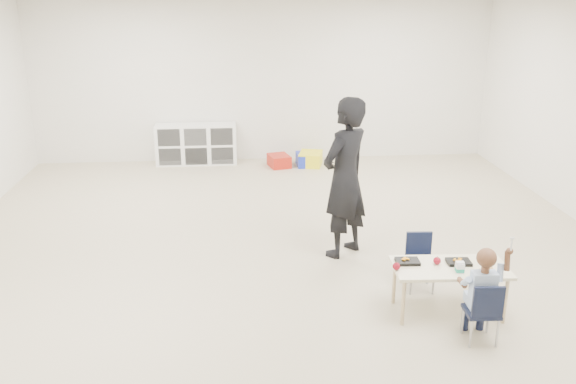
{
  "coord_description": "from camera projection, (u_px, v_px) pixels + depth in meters",
  "views": [
    {
      "loc": [
        -0.49,
        -6.21,
        2.95
      ],
      "look_at": [
        0.05,
        0.03,
        0.85
      ],
      "focal_mm": 38.0,
      "sensor_mm": 36.0,
      "label": 1
    }
  ],
  "objects": [
    {
      "name": "bread_roll",
      "position": [
        488.0,
        269.0,
        5.55
      ],
      "size": [
        0.09,
        0.09,
        0.07
      ],
      "primitive_type": "ellipsoid",
      "color": "tan",
      "rests_on": "table"
    },
    {
      "name": "bin_red",
      "position": [
        279.0,
        161.0,
        10.56
      ],
      "size": [
        0.42,
        0.49,
        0.21
      ],
      "primitive_type": "cube",
      "rotation": [
        0.0,
        0.0,
        0.24
      ],
      "color": "red",
      "rests_on": "ground"
    },
    {
      "name": "chair_near",
      "position": [
        481.0,
        311.0,
        5.28
      ],
      "size": [
        0.3,
        0.28,
        0.58
      ],
      "primitive_type": null,
      "rotation": [
        0.0,
        0.0,
        -0.05
      ],
      "color": "black",
      "rests_on": "ground"
    },
    {
      "name": "bin_blue",
      "position": [
        306.0,
        160.0,
        10.62
      ],
      "size": [
        0.34,
        0.44,
        0.21
      ],
      "primitive_type": "cube",
      "rotation": [
        0.0,
        0.0,
        0.02
      ],
      "color": "#192EBD",
      "rests_on": "ground"
    },
    {
      "name": "table",
      "position": [
        448.0,
        289.0,
        5.75
      ],
      "size": [
        1.09,
        0.59,
        0.49
      ],
      "rotation": [
        0.0,
        0.0,
        -0.05
      ],
      "color": "beige",
      "rests_on": "ground"
    },
    {
      "name": "adult",
      "position": [
        345.0,
        178.0,
        6.84
      ],
      "size": [
        0.79,
        0.78,
        1.84
      ],
      "primitive_type": "imported",
      "rotation": [
        0.0,
        0.0,
        3.89
      ],
      "color": "black",
      "rests_on": "ground"
    },
    {
      "name": "milk_carton",
      "position": [
        460.0,
        267.0,
        5.54
      ],
      "size": [
        0.07,
        0.07,
        0.1
      ],
      "primitive_type": "cube",
      "rotation": [
        0.0,
        0.0,
        -0.05
      ],
      "color": "white",
      "rests_on": "table"
    },
    {
      "name": "apple_far",
      "position": [
        396.0,
        266.0,
        5.59
      ],
      "size": [
        0.07,
        0.07,
        0.07
      ],
      "primitive_type": "sphere",
      "color": "maroon",
      "rests_on": "table"
    },
    {
      "name": "chair_far",
      "position": [
        421.0,
        263.0,
        6.19
      ],
      "size": [
        0.3,
        0.28,
        0.58
      ],
      "primitive_type": null,
      "rotation": [
        0.0,
        0.0,
        -0.05
      ],
      "color": "black",
      "rests_on": "ground"
    },
    {
      "name": "room",
      "position": [
        284.0,
        143.0,
        6.39
      ],
      "size": [
        9.0,
        9.02,
        2.8
      ],
      "color": "beige",
      "rests_on": "ground"
    },
    {
      "name": "child",
      "position": [
        483.0,
        293.0,
        5.23
      ],
      "size": [
        0.41,
        0.41,
        0.92
      ],
      "primitive_type": null,
      "rotation": [
        0.0,
        0.0,
        -0.05
      ],
      "color": "#B7D2F7",
      "rests_on": "chair_near"
    },
    {
      "name": "bin_yellow",
      "position": [
        311.0,
        159.0,
        10.63
      ],
      "size": [
        0.48,
        0.55,
        0.23
      ],
      "primitive_type": "cube",
      "rotation": [
        0.0,
        0.0,
        -0.25
      ],
      "color": "yellow",
      "rests_on": "ground"
    },
    {
      "name": "lunch_tray_near",
      "position": [
        459.0,
        262.0,
        5.73
      ],
      "size": [
        0.23,
        0.17,
        0.03
      ],
      "primitive_type": "cube",
      "rotation": [
        0.0,
        0.0,
        -0.05
      ],
      "color": "black",
      "rests_on": "table"
    },
    {
      "name": "apple_near",
      "position": [
        437.0,
        261.0,
        5.7
      ],
      "size": [
        0.07,
        0.07,
        0.07
      ],
      "primitive_type": "sphere",
      "color": "maroon",
      "rests_on": "table"
    },
    {
      "name": "cubby_shelf",
      "position": [
        196.0,
        144.0,
        10.67
      ],
      "size": [
        1.4,
        0.4,
        0.7
      ],
      "primitive_type": "cube",
      "color": "white",
      "rests_on": "ground"
    },
    {
      "name": "lunch_tray_far",
      "position": [
        407.0,
        261.0,
        5.74
      ],
      "size": [
        0.23,
        0.17,
        0.03
      ],
      "primitive_type": "cube",
      "rotation": [
        0.0,
        0.0,
        -0.05
      ],
      "color": "black",
      "rests_on": "table"
    }
  ]
}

